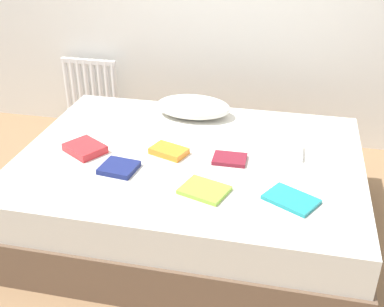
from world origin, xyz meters
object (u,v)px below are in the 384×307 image
pillow (193,107)px  textbook_maroon (230,159)px  radiator (91,87)px  textbook_red (85,148)px  textbook_white (287,152)px  textbook_navy (119,168)px  textbook_lime (204,190)px  textbook_teal (291,199)px  bed (190,191)px  textbook_orange (169,151)px

pillow → textbook_maroon: (0.33, -0.56, -0.06)m
radiator → textbook_red: (0.53, -1.30, 0.15)m
textbook_white → textbook_navy: bearing=-157.6°
textbook_white → textbook_red: bearing=-169.8°
textbook_red → textbook_lime: 0.81m
textbook_lime → textbook_maroon: textbook_maroon is taller
pillow → textbook_teal: bearing=-52.2°
bed → textbook_orange: size_ratio=9.75×
radiator → textbook_lime: 2.04m
textbook_red → textbook_maroon: textbook_red is taller
bed → textbook_maroon: bearing=-5.7°
pillow → textbook_maroon: bearing=-59.0°
textbook_white → textbook_navy: size_ratio=0.97×
pillow → textbook_orange: size_ratio=2.46×
textbook_teal → textbook_maroon: size_ratio=1.32×
radiator → textbook_lime: (1.29, -1.57, 0.14)m
radiator → textbook_teal: (1.73, -1.56, 0.14)m
textbook_red → textbook_orange: bearing=41.8°
radiator → textbook_lime: size_ratio=2.15×
bed → pillow: bearing=100.5°
pillow → textbook_white: 0.76m
textbook_white → textbook_maroon: (-0.31, -0.15, -0.00)m
textbook_white → textbook_orange: textbook_orange is taller
textbook_lime → radiator: bearing=147.7°
bed → textbook_teal: textbook_teal is taller
bed → textbook_orange: (-0.12, -0.02, 0.27)m
bed → textbook_white: size_ratio=10.90×
textbook_red → bed: bearing=41.6°
bed → textbook_orange: 0.30m
bed → textbook_white: (0.55, 0.13, 0.27)m
bed → textbook_navy: (-0.34, -0.26, 0.27)m
radiator → textbook_maroon: 1.84m
textbook_teal → textbook_navy: textbook_navy is taller
bed → pillow: size_ratio=3.96×
textbook_red → textbook_orange: textbook_red is taller
textbook_white → radiator: bearing=146.5°
textbook_lime → textbook_orange: size_ratio=1.12×
radiator → pillow: bearing=-32.8°
textbook_orange → textbook_maroon: size_ratio=1.09×
radiator → textbook_orange: bearing=-50.2°
textbook_orange → textbook_teal: (0.71, -0.34, -0.01)m
bed → textbook_lime: bearing=-66.9°
textbook_red → textbook_teal: bearing=20.2°
textbook_lime → textbook_navy: size_ratio=1.21×
pillow → textbook_white: pillow is taller
radiator → textbook_navy: radiator is taller
pillow → textbook_teal: pillow is taller
bed → textbook_red: size_ratio=9.16×
bed → textbook_navy: textbook_navy is taller
bed → radiator: radiator is taller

